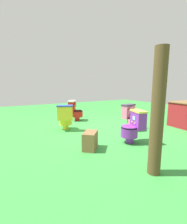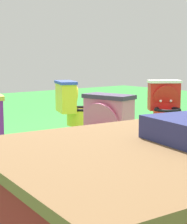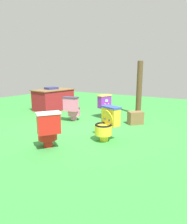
{
  "view_description": "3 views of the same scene",
  "coord_description": "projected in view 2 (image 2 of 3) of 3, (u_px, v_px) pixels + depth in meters",
  "views": [
    {
      "loc": [
        3.71,
        -2.63,
        1.27
      ],
      "look_at": [
        -0.04,
        -0.41,
        0.52
      ],
      "focal_mm": 25.21,
      "sensor_mm": 36.0,
      "label": 1
    },
    {
      "loc": [
        2.56,
        3.01,
        1.06
      ],
      "look_at": [
        -0.32,
        -0.52,
        0.39
      ],
      "focal_mm": 62.39,
      "sensor_mm": 36.0,
      "label": 2
    },
    {
      "loc": [
        -4.02,
        -3.01,
        1.48
      ],
      "look_at": [
        0.09,
        -0.42,
        0.44
      ],
      "focal_mm": 31.72,
      "sensor_mm": 36.0,
      "label": 3
    }
  ],
  "objects": [
    {
      "name": "ground",
      "position": [
        101.0,
        157.0,
        4.07
      ],
      "size": [
        14.0,
        14.0,
        0.0
      ],
      "primitive_type": "plane",
      "color": "green"
    },
    {
      "name": "toilet_red",
      "position": [
        166.0,
        107.0,
        5.19
      ],
      "size": [
        0.61,
        0.63,
        0.73
      ],
      "rotation": [
        0.0,
        0.0,
        5.67
      ],
      "color": "red",
      "rests_on": "ground"
    },
    {
      "name": "toilet_pink",
      "position": [
        101.0,
        137.0,
        3.3
      ],
      "size": [
        0.57,
        0.5,
        0.73
      ],
      "rotation": [
        0.0,
        0.0,
        4.93
      ],
      "color": "pink",
      "rests_on": "ground"
    },
    {
      "name": "toilet_yellow",
      "position": [
        74.0,
        108.0,
        5.14
      ],
      "size": [
        0.61,
        0.56,
        0.73
      ],
      "rotation": [
        0.0,
        0.0,
        1.19
      ],
      "color": "yellow",
      "rests_on": "ground"
    },
    {
      "name": "lemon_bucket",
      "position": [
        186.0,
        175.0,
        3.07
      ],
      "size": [
        0.22,
        0.22,
        0.28
      ],
      "color": "#B7B7BF",
      "rests_on": "ground"
    }
  ]
}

